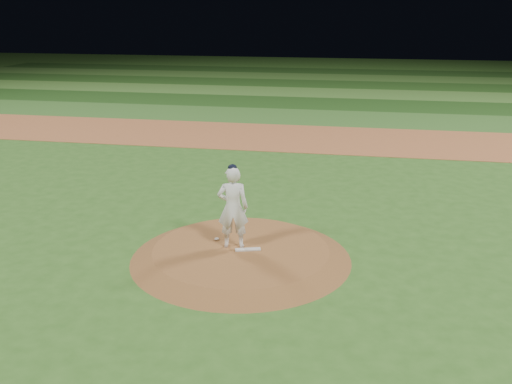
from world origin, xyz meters
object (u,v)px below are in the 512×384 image
at_px(pitching_rubber, 248,249).
at_px(rosin_bag, 217,239).
at_px(pitchers_mound, 241,253).
at_px(pitcher_on_mound, 233,207).

relative_size(pitching_rubber, rosin_bag, 5.20).
height_order(pitchers_mound, pitching_rubber, pitching_rubber).
distance_m(pitchers_mound, rosin_bag, 0.85).
bearing_deg(pitcher_on_mound, pitchers_mound, -21.80).
height_order(pitching_rubber, rosin_bag, rosin_bag).
distance_m(pitching_rubber, pitcher_on_mound, 1.12).
height_order(pitchers_mound, pitcher_on_mound, pitcher_on_mound).
height_order(rosin_bag, pitcher_on_mound, pitcher_on_mound).
bearing_deg(pitching_rubber, pitcher_on_mound, 143.63).
height_order(pitching_rubber, pitcher_on_mound, pitcher_on_mound).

